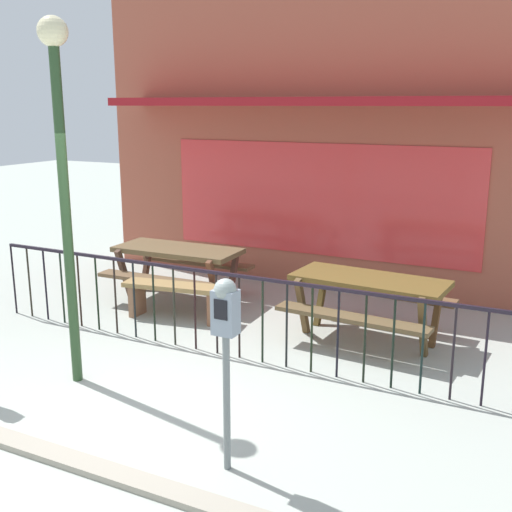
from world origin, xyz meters
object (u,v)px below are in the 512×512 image
at_px(picnic_table_right, 369,291).
at_px(patio_bench, 175,293).
at_px(parking_meter_near, 226,325).
at_px(picnic_table_left, 178,259).
at_px(street_lamp, 61,149).

relative_size(picnic_table_right, patio_bench, 1.32).
relative_size(picnic_table_right, parking_meter_near, 1.23).
relative_size(patio_bench, parking_meter_near, 0.93).
relative_size(picnic_table_left, street_lamp, 0.52).
distance_m(picnic_table_right, parking_meter_near, 3.21).
xyz_separation_m(patio_bench, street_lamp, (0.14, -2.02, 2.00)).
bearing_deg(picnic_table_right, picnic_table_left, 173.86).
distance_m(picnic_table_left, patio_bench, 0.88).
relative_size(parking_meter_near, street_lamp, 0.43).
xyz_separation_m(picnic_table_right, street_lamp, (-2.34, -2.43, 1.74)).
distance_m(picnic_table_left, picnic_table_right, 2.92).
height_order(picnic_table_left, street_lamp, street_lamp).
bearing_deg(picnic_table_left, street_lamp, -78.27).
xyz_separation_m(parking_meter_near, street_lamp, (-2.17, 0.72, 1.16)).
xyz_separation_m(picnic_table_left, parking_meter_near, (2.74, -3.47, 0.57)).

